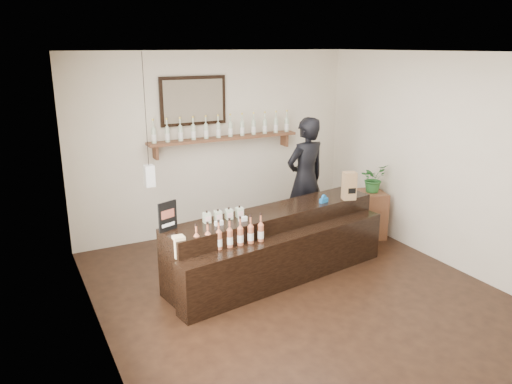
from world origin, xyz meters
name	(u,v)px	position (x,y,z in m)	size (l,w,h in m)	color
ground	(298,294)	(0.00, 0.00, 0.00)	(5.00, 5.00, 0.00)	black
room_shell	(302,155)	(0.00, 0.00, 1.70)	(5.00, 5.00, 5.00)	beige
back_wall_decor	(209,123)	(-0.15, 2.37, 1.76)	(2.66, 0.96, 1.69)	#56311D
counter	(277,246)	(0.04, 0.59, 0.40)	(3.08, 1.29, 0.99)	black
promo_sign	(168,216)	(-1.38, 0.61, 1.02)	(0.24, 0.10, 0.34)	black
paper_bag	(349,186)	(1.18, 0.64, 1.04)	(0.20, 0.17, 0.38)	#9A6D4A
tape_dispenser	(324,199)	(0.79, 0.68, 0.89)	(0.14, 0.08, 0.11)	#165B9F
side_cabinet	(371,214)	(2.00, 1.12, 0.36)	(0.47, 0.57, 0.72)	#56311D
potted_plant	(373,178)	(2.00, 1.12, 0.93)	(0.38, 0.33, 0.42)	#28652A
shopkeeper	(306,171)	(1.06, 1.55, 1.06)	(0.77, 0.51, 2.11)	black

